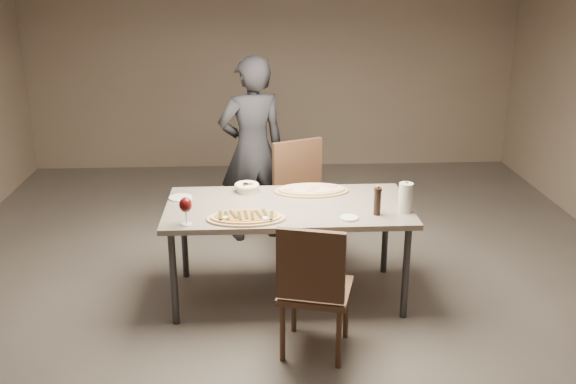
{
  "coord_description": "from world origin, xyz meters",
  "views": [
    {
      "loc": [
        -0.24,
        -4.43,
        2.4
      ],
      "look_at": [
        0.0,
        0.0,
        0.85
      ],
      "focal_mm": 40.0,
      "sensor_mm": 36.0,
      "label": 1
    }
  ],
  "objects_px": {
    "ham_pizza": "(311,190)",
    "bread_basket": "(247,187)",
    "carafe": "(406,198)",
    "chair_near": "(314,284)",
    "dining_table": "(288,212)",
    "diner": "(252,150)",
    "zucchini_pizza": "(246,217)",
    "chair_far": "(304,195)",
    "pepper_mill_left": "(377,201)"
  },
  "relations": [
    {
      "from": "pepper_mill_left",
      "to": "chair_far",
      "type": "relative_size",
      "value": 0.22
    },
    {
      "from": "dining_table",
      "to": "ham_pizza",
      "type": "relative_size",
      "value": 3.1
    },
    {
      "from": "chair_near",
      "to": "bread_basket",
      "type": "bearing_deg",
      "value": 125.54
    },
    {
      "from": "dining_table",
      "to": "diner",
      "type": "bearing_deg",
      "value": 102.49
    },
    {
      "from": "dining_table",
      "to": "zucchini_pizza",
      "type": "bearing_deg",
      "value": -137.44
    },
    {
      "from": "carafe",
      "to": "chair_far",
      "type": "bearing_deg",
      "value": 125.92
    },
    {
      "from": "ham_pizza",
      "to": "bread_basket",
      "type": "xyz_separation_m",
      "value": [
        -0.5,
        0.03,
        0.03
      ]
    },
    {
      "from": "chair_near",
      "to": "dining_table",
      "type": "bearing_deg",
      "value": 113.21
    },
    {
      "from": "diner",
      "to": "dining_table",
      "type": "bearing_deg",
      "value": 84.45
    },
    {
      "from": "zucchini_pizza",
      "to": "carafe",
      "type": "relative_size",
      "value": 2.57
    },
    {
      "from": "bread_basket",
      "to": "pepper_mill_left",
      "type": "height_order",
      "value": "pepper_mill_left"
    },
    {
      "from": "zucchini_pizza",
      "to": "bread_basket",
      "type": "height_order",
      "value": "bread_basket"
    },
    {
      "from": "chair_near",
      "to": "zucchini_pizza",
      "type": "bearing_deg",
      "value": 142.78
    },
    {
      "from": "carafe",
      "to": "ham_pizza",
      "type": "bearing_deg",
      "value": 143.66
    },
    {
      "from": "dining_table",
      "to": "pepper_mill_left",
      "type": "relative_size",
      "value": 8.17
    },
    {
      "from": "pepper_mill_left",
      "to": "carafe",
      "type": "height_order",
      "value": "pepper_mill_left"
    },
    {
      "from": "dining_table",
      "to": "bread_basket",
      "type": "height_order",
      "value": "bread_basket"
    },
    {
      "from": "ham_pizza",
      "to": "dining_table",
      "type": "bearing_deg",
      "value": -110.69
    },
    {
      "from": "zucchini_pizza",
      "to": "ham_pizza",
      "type": "xyz_separation_m",
      "value": [
        0.5,
        0.56,
        -0.0
      ]
    },
    {
      "from": "ham_pizza",
      "to": "pepper_mill_left",
      "type": "bearing_deg",
      "value": -36.1
    },
    {
      "from": "bread_basket",
      "to": "pepper_mill_left",
      "type": "distance_m",
      "value": 1.07
    },
    {
      "from": "bread_basket",
      "to": "chair_far",
      "type": "relative_size",
      "value": 0.19
    },
    {
      "from": "bread_basket",
      "to": "ham_pizza",
      "type": "bearing_deg",
      "value": -3.42
    },
    {
      "from": "ham_pizza",
      "to": "chair_far",
      "type": "height_order",
      "value": "chair_far"
    },
    {
      "from": "bread_basket",
      "to": "carafe",
      "type": "distance_m",
      "value": 1.24
    },
    {
      "from": "zucchini_pizza",
      "to": "diner",
      "type": "bearing_deg",
      "value": 75.98
    },
    {
      "from": "dining_table",
      "to": "diner",
      "type": "distance_m",
      "value": 1.22
    },
    {
      "from": "pepper_mill_left",
      "to": "carafe",
      "type": "relative_size",
      "value": 1.03
    },
    {
      "from": "ham_pizza",
      "to": "pepper_mill_left",
      "type": "height_order",
      "value": "pepper_mill_left"
    },
    {
      "from": "diner",
      "to": "carafe",
      "type": "bearing_deg",
      "value": 110.61
    },
    {
      "from": "pepper_mill_left",
      "to": "chair_far",
      "type": "bearing_deg",
      "value": 114.93
    },
    {
      "from": "dining_table",
      "to": "bread_basket",
      "type": "xyz_separation_m",
      "value": [
        -0.31,
        0.31,
        0.1
      ]
    },
    {
      "from": "chair_far",
      "to": "diner",
      "type": "height_order",
      "value": "diner"
    },
    {
      "from": "pepper_mill_left",
      "to": "chair_near",
      "type": "xyz_separation_m",
      "value": [
        -0.5,
        -0.6,
        -0.33
      ]
    },
    {
      "from": "zucchini_pizza",
      "to": "ham_pizza",
      "type": "relative_size",
      "value": 0.95
    },
    {
      "from": "ham_pizza",
      "to": "chair_near",
      "type": "xyz_separation_m",
      "value": [
        -0.08,
        -1.11,
        -0.24
      ]
    },
    {
      "from": "carafe",
      "to": "diner",
      "type": "distance_m",
      "value": 1.75
    },
    {
      "from": "bread_basket",
      "to": "chair_near",
      "type": "relative_size",
      "value": 0.2
    },
    {
      "from": "zucchini_pizza",
      "to": "diner",
      "type": "xyz_separation_m",
      "value": [
        0.04,
        1.46,
        0.08
      ]
    },
    {
      "from": "dining_table",
      "to": "diner",
      "type": "xyz_separation_m",
      "value": [
        -0.26,
        1.18,
        0.16
      ]
    },
    {
      "from": "dining_table",
      "to": "carafe",
      "type": "relative_size",
      "value": 8.42
    },
    {
      "from": "chair_far",
      "to": "zucchini_pizza",
      "type": "bearing_deg",
      "value": 40.03
    },
    {
      "from": "zucchini_pizza",
      "to": "bread_basket",
      "type": "bearing_deg",
      "value": 77.71
    },
    {
      "from": "carafe",
      "to": "diner",
      "type": "height_order",
      "value": "diner"
    },
    {
      "from": "zucchini_pizza",
      "to": "chair_far",
      "type": "xyz_separation_m",
      "value": [
        0.48,
        1.0,
        -0.19
      ]
    },
    {
      "from": "dining_table",
      "to": "pepper_mill_left",
      "type": "xyz_separation_m",
      "value": [
        0.62,
        -0.23,
        0.16
      ]
    },
    {
      "from": "zucchini_pizza",
      "to": "bread_basket",
      "type": "relative_size",
      "value": 2.87
    },
    {
      "from": "zucchini_pizza",
      "to": "carafe",
      "type": "bearing_deg",
      "value": -7.42
    },
    {
      "from": "ham_pizza",
      "to": "chair_far",
      "type": "distance_m",
      "value": 0.48
    },
    {
      "from": "bread_basket",
      "to": "pepper_mill_left",
      "type": "bearing_deg",
      "value": -30.48
    }
  ]
}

